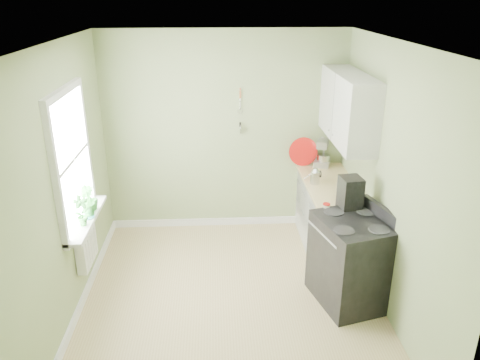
{
  "coord_description": "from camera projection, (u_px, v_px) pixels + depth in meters",
  "views": [
    {
      "loc": [
        -0.14,
        -4.21,
        3.12
      ],
      "look_at": [
        0.13,
        0.55,
        1.19
      ],
      "focal_mm": 35.0,
      "sensor_mm": 36.0,
      "label": 1
    }
  ],
  "objects": [
    {
      "name": "wall_right",
      "position": [
        392.0,
        183.0,
        4.65
      ],
      "size": [
        0.02,
        3.6,
        2.7
      ],
      "primitive_type": "cube",
      "color": "#91A06D",
      "rests_on": "floor"
    },
    {
      "name": "kettle",
      "position": [
        315.0,
        176.0,
        5.73
      ],
      "size": [
        0.2,
        0.12,
        0.2
      ],
      "color": "silver",
      "rests_on": "countertop"
    },
    {
      "name": "plant_a",
      "position": [
        81.0,
        211.0,
        4.7
      ],
      "size": [
        0.21,
        0.2,
        0.33
      ],
      "primitive_type": "imported",
      "rotation": [
        0.0,
        0.0,
        0.58
      ],
      "color": "#2B752B",
      "rests_on": "window_sill"
    },
    {
      "name": "stand_mixer",
      "position": [
        322.0,
        153.0,
        6.34
      ],
      "size": [
        0.29,
        0.36,
        0.4
      ],
      "color": "#B2B2B7",
      "rests_on": "countertop"
    },
    {
      "name": "red_tray",
      "position": [
        303.0,
        152.0,
        6.3
      ],
      "size": [
        0.39,
        0.09,
        0.39
      ],
      "primitive_type": "cylinder",
      "rotation": [
        1.45,
        0.0,
        0.07
      ],
      "color": "#A4110D",
      "rests_on": "countertop"
    },
    {
      "name": "countertop",
      "position": [
        332.0,
        187.0,
        5.73
      ],
      "size": [
        0.64,
        1.6,
        0.04
      ],
      "primitive_type": "cube",
      "color": "#CFBB7E",
      "rests_on": "base_cabinets"
    },
    {
      "name": "window",
      "position": [
        71.0,
        160.0,
        4.69
      ],
      "size": [
        0.06,
        1.14,
        1.44
      ],
      "color": "white",
      "rests_on": "wall_left"
    },
    {
      "name": "stove",
      "position": [
        352.0,
        260.0,
        4.92
      ],
      "size": [
        0.87,
        0.92,
        1.08
      ],
      "color": "black",
      "rests_on": "floor"
    },
    {
      "name": "base_cabinets",
      "position": [
        330.0,
        220.0,
        5.9
      ],
      "size": [
        0.6,
        1.6,
        0.87
      ],
      "primitive_type": "cube",
      "color": "silver",
      "rests_on": "floor"
    },
    {
      "name": "upper_cabinets",
      "position": [
        348.0,
        108.0,
        5.47
      ],
      "size": [
        0.35,
        1.4,
        0.8
      ],
      "primitive_type": "cube",
      "color": "silver",
      "rests_on": "wall_right"
    },
    {
      "name": "ceiling",
      "position": [
        229.0,
        42.0,
        4.05
      ],
      "size": [
        3.2,
        3.6,
        0.02
      ],
      "primitive_type": "cube",
      "color": "white",
      "rests_on": "wall_back"
    },
    {
      "name": "window_sill",
      "position": [
        87.0,
        219.0,
        4.94
      ],
      "size": [
        0.18,
        1.14,
        0.04
      ],
      "primitive_type": "cube",
      "color": "white",
      "rests_on": "wall_left"
    },
    {
      "name": "coffee_maker",
      "position": [
        350.0,
        195.0,
        5.01
      ],
      "size": [
        0.25,
        0.26,
        0.38
      ],
      "color": "black",
      "rests_on": "countertop"
    },
    {
      "name": "plant_b",
      "position": [
        87.0,
        201.0,
        4.92
      ],
      "size": [
        0.23,
        0.23,
        0.33
      ],
      "primitive_type": "imported",
      "rotation": [
        0.0,
        0.0,
        2.38
      ],
      "color": "#2B752B",
      "rests_on": "window_sill"
    },
    {
      "name": "wall_back",
      "position": [
        225.0,
        134.0,
        6.24
      ],
      "size": [
        3.2,
        0.02,
        2.7
      ],
      "primitive_type": "cube",
      "color": "#91A06D",
      "rests_on": "floor"
    },
    {
      "name": "plant_c",
      "position": [
        90.0,
        198.0,
        5.06
      ],
      "size": [
        0.2,
        0.2,
        0.28
      ],
      "primitive_type": "imported",
      "rotation": [
        0.0,
        0.0,
        4.32
      ],
      "color": "#2B752B",
      "rests_on": "window_sill"
    },
    {
      "name": "wall_left",
      "position": [
        62.0,
        190.0,
        4.48
      ],
      "size": [
        0.02,
        3.6,
        2.7
      ],
      "primitive_type": "cube",
      "color": "#91A06D",
      "rests_on": "floor"
    },
    {
      "name": "wall_utensils",
      "position": [
        240.0,
        118.0,
        6.14
      ],
      "size": [
        0.02,
        0.14,
        0.58
      ],
      "color": "#CFBB7E",
      "rests_on": "wall_back"
    },
    {
      "name": "floor",
      "position": [
        231.0,
        301.0,
        5.08
      ],
      "size": [
        3.2,
        3.6,
        0.02
      ],
      "primitive_type": "cube",
      "color": "tan",
      "rests_on": "ground"
    },
    {
      "name": "jar",
      "position": [
        326.0,
        207.0,
        5.05
      ],
      "size": [
        0.08,
        0.08,
        0.08
      ],
      "color": "#A9A48A",
      "rests_on": "countertop"
    },
    {
      "name": "radiator",
      "position": [
        87.0,
        249.0,
        5.02
      ],
      "size": [
        0.12,
        0.5,
        0.35
      ],
      "primitive_type": "cube",
      "color": "white",
      "rests_on": "wall_left"
    }
  ]
}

